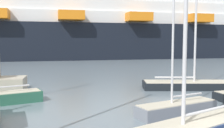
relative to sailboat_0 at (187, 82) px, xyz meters
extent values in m
cube|color=black|center=(-0.01, 0.00, -0.25)|extent=(7.13, 3.92, 0.55)
cube|color=beige|center=(-0.01, 0.00, 0.04)|extent=(6.82, 3.69, 0.04)
cylinder|color=silver|center=(0.51, -0.15, 5.95)|extent=(0.16, 0.16, 11.85)
cylinder|color=silver|center=(-0.96, 0.29, 0.37)|extent=(2.98, 1.02, 0.13)
cylinder|color=silver|center=(-12.95, -1.19, 0.47)|extent=(2.37, 0.64, 0.10)
cube|color=gray|center=(-4.50, -6.12, -0.24)|extent=(4.70, 2.11, 0.58)
cube|color=beige|center=(-4.50, -6.12, 0.07)|extent=(4.50, 1.98, 0.04)
cylinder|color=silver|center=(-4.85, -6.20, 3.29)|extent=(0.11, 0.11, 6.48)
cylinder|color=silver|center=(-3.85, -5.98, 0.40)|extent=(2.02, 0.52, 0.09)
cube|color=beige|center=(-5.60, -9.08, 0.03)|extent=(6.14, 3.31, 0.04)
cylinder|color=silver|center=(-6.07, -9.23, 4.50)|extent=(0.15, 0.15, 8.98)
cylinder|color=silver|center=(-4.74, -8.80, 0.36)|extent=(2.69, 0.98, 0.12)
cube|color=black|center=(-17.54, 42.53, 3.15)|extent=(134.69, 26.15, 7.36)
cube|color=white|center=(-17.54, 42.53, 8.04)|extent=(123.87, 23.31, 2.41)
cube|color=white|center=(-17.54, 42.53, 10.45)|extent=(116.44, 21.91, 2.41)
cube|color=orange|center=(-4.72, 32.06, 8.04)|extent=(5.02, 4.01, 1.69)
cube|color=orange|center=(8.65, 31.31, 8.04)|extent=(5.02, 4.01, 1.69)
cube|color=orange|center=(22.01, 30.57, 8.04)|extent=(5.02, 4.01, 1.69)
camera|label=1|loc=(-11.35, -17.67, 3.17)|focal=41.83mm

